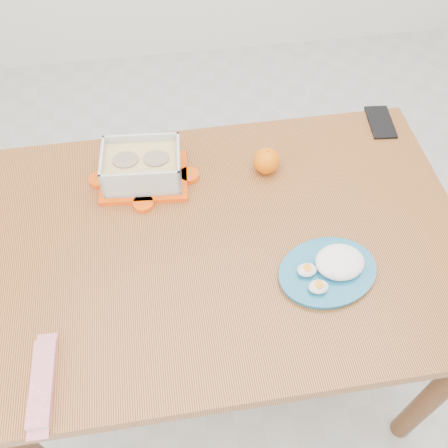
{
  "coord_description": "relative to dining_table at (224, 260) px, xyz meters",
  "views": [
    {
      "loc": [
        -0.3,
        -0.84,
        1.76
      ],
      "look_at": [
        -0.19,
        -0.14,
        0.81
      ],
      "focal_mm": 40.0,
      "sensor_mm": 36.0,
      "label": 1
    }
  ],
  "objects": [
    {
      "name": "ground",
      "position": [
        0.19,
        0.14,
        -0.65
      ],
      "size": [
        3.5,
        3.5,
        0.0
      ],
      "primitive_type": "plane",
      "color": "#B7B7B2",
      "rests_on": "ground"
    },
    {
      "name": "dining_table",
      "position": [
        0.0,
        0.0,
        0.0
      ],
      "size": [
        1.21,
        0.81,
        0.75
      ],
      "rotation": [
        0.0,
        0.0,
        0.0
      ],
      "color": "#AC6F30",
      "rests_on": "ground"
    },
    {
      "name": "food_container",
      "position": [
        -0.18,
        0.23,
        0.15
      ],
      "size": [
        0.24,
        0.19,
        0.1
      ],
      "rotation": [
        0.0,
        0.0,
        -0.08
      ],
      "color": "#FF4C07",
      "rests_on": "dining_table"
    },
    {
      "name": "orange_fruit",
      "position": [
        0.15,
        0.21,
        0.13
      ],
      "size": [
        0.07,
        0.07,
        0.07
      ],
      "primitive_type": "sphere",
      "color": "orange",
      "rests_on": "dining_table"
    },
    {
      "name": "rice_plate",
      "position": [
        0.23,
        -0.13,
        0.12
      ],
      "size": [
        0.27,
        0.27,
        0.06
      ],
      "rotation": [
        0.0,
        0.0,
        0.21
      ],
      "color": "#176083",
      "rests_on": "dining_table"
    },
    {
      "name": "candy_bar",
      "position": [
        -0.42,
        -0.3,
        0.11
      ],
      "size": [
        0.05,
        0.18,
        0.02
      ],
      "primitive_type": "cube",
      "rotation": [
        0.0,
        0.0,
        1.54
      ],
      "color": "red",
      "rests_on": "dining_table"
    },
    {
      "name": "smartphone",
      "position": [
        0.52,
        0.34,
        0.1
      ],
      "size": [
        0.08,
        0.14,
        0.01
      ],
      "primitive_type": "cube",
      "rotation": [
        0.0,
        0.0,
        -0.1
      ],
      "color": "black",
      "rests_on": "dining_table"
    }
  ]
}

